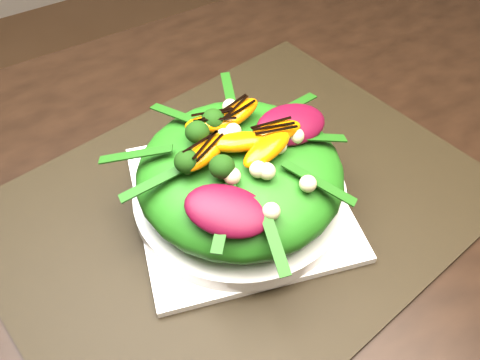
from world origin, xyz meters
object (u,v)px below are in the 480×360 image
plate_base (240,201)px  lettuce_mound (240,173)px  dining_table (167,287)px  orange_segment (216,133)px  placemat (240,205)px  salad_bowl (240,194)px

plate_base → lettuce_mound: 0.05m
dining_table → orange_segment: dining_table is taller
plate_base → orange_segment: (-0.01, 0.03, 0.09)m
placemat → salad_bowl: 0.02m
dining_table → lettuce_mound: dining_table is taller
dining_table → lettuce_mound: (0.11, 0.04, 0.08)m
lettuce_mound → dining_table: bearing=-160.8°
plate_base → salad_bowl: (0.00, -0.00, 0.01)m
salad_bowl → orange_segment: size_ratio=3.84×
lettuce_mound → salad_bowl: bearing=-90.0°
dining_table → plate_base: 0.12m
plate_base → orange_segment: size_ratio=3.72×
dining_table → lettuce_mound: bearing=19.2°
dining_table → orange_segment: size_ratio=25.93×
dining_table → plate_base: size_ratio=6.98×
dining_table → salad_bowl: size_ratio=6.75×
salad_bowl → placemat: bearing=123.7°
lettuce_mound → orange_segment: 0.05m
plate_base → dining_table: bearing=-160.8°
lettuce_mound → orange_segment: (-0.01, 0.03, 0.04)m
placemat → orange_segment: size_ratio=8.69×
salad_bowl → orange_segment: orange_segment is taller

